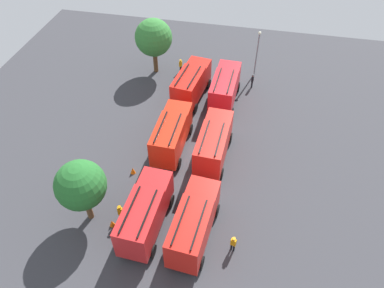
# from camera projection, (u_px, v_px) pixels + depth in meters

# --- Properties ---
(ground_plane) EXTENTS (54.61, 54.61, 0.00)m
(ground_plane) POSITION_uv_depth(u_px,v_px,m) (192.00, 154.00, 36.00)
(ground_plane) COLOR #38383D
(fire_truck_0) EXTENTS (7.37, 3.21, 3.88)m
(fire_truck_0) POSITION_uv_depth(u_px,v_px,m) (194.00, 222.00, 27.90)
(fire_truck_0) COLOR red
(fire_truck_0) RESTS_ON ground
(fire_truck_1) EXTENTS (7.28, 2.96, 3.88)m
(fire_truck_1) POSITION_uv_depth(u_px,v_px,m) (214.00, 143.00, 34.07)
(fire_truck_1) COLOR red
(fire_truck_1) RESTS_ON ground
(fire_truck_2) EXTENTS (7.27, 2.93, 3.88)m
(fire_truck_2) POSITION_uv_depth(u_px,v_px,m) (225.00, 87.00, 40.26)
(fire_truck_2) COLOR red
(fire_truck_2) RESTS_ON ground
(fire_truck_3) EXTENTS (7.30, 3.02, 3.88)m
(fire_truck_3) POSITION_uv_depth(u_px,v_px,m) (145.00, 212.00, 28.57)
(fire_truck_3) COLOR red
(fire_truck_3) RESTS_ON ground
(fire_truck_4) EXTENTS (7.24, 2.85, 3.88)m
(fire_truck_4) POSITION_uv_depth(u_px,v_px,m) (172.00, 133.00, 34.98)
(fire_truck_4) COLOR red
(fire_truck_4) RESTS_ON ground
(fire_truck_5) EXTENTS (7.46, 3.51, 3.88)m
(fire_truck_5) POSITION_uv_depth(u_px,v_px,m) (191.00, 83.00, 40.82)
(fire_truck_5) COLOR red
(fire_truck_5) RESTS_ON ground
(firefighter_0) EXTENTS (0.45, 0.29, 1.75)m
(firefighter_0) POSITION_uv_depth(u_px,v_px,m) (252.00, 80.00, 43.22)
(firefighter_0) COLOR black
(firefighter_0) RESTS_ON ground
(firefighter_1) EXTENTS (0.46, 0.33, 1.64)m
(firefighter_1) POSITION_uv_depth(u_px,v_px,m) (181.00, 65.00, 45.67)
(firefighter_1) COLOR black
(firefighter_1) RESTS_ON ground
(firefighter_2) EXTENTS (0.35, 0.47, 1.83)m
(firefighter_2) POSITION_uv_depth(u_px,v_px,m) (121.00, 212.00, 29.88)
(firefighter_2) COLOR black
(firefighter_2) RESTS_ON ground
(firefighter_3) EXTENTS (0.34, 0.47, 1.67)m
(firefighter_3) POSITION_uv_depth(u_px,v_px,m) (233.00, 243.00, 27.99)
(firefighter_3) COLOR black
(firefighter_3) RESTS_ON ground
(firefighter_4) EXTENTS (0.43, 0.48, 1.82)m
(firefighter_4) POSITION_uv_depth(u_px,v_px,m) (232.00, 71.00, 44.51)
(firefighter_4) COLOR black
(firefighter_4) RESTS_ON ground
(tree_0) EXTENTS (4.01, 4.01, 6.22)m
(tree_0) POSITION_uv_depth(u_px,v_px,m) (81.00, 185.00, 27.88)
(tree_0) COLOR brown
(tree_0) RESTS_ON ground
(tree_1) EXTENTS (4.45, 4.45, 6.90)m
(tree_1) POSITION_uv_depth(u_px,v_px,m) (154.00, 38.00, 43.07)
(tree_1) COLOR brown
(tree_1) RESTS_ON ground
(traffic_cone_0) EXTENTS (0.46, 0.46, 0.66)m
(traffic_cone_0) POSITION_uv_depth(u_px,v_px,m) (112.00, 223.00, 29.98)
(traffic_cone_0) COLOR #F2600C
(traffic_cone_0) RESTS_ON ground
(traffic_cone_1) EXTENTS (0.49, 0.49, 0.69)m
(traffic_cone_1) POSITION_uv_depth(u_px,v_px,m) (133.00, 170.00, 34.02)
(traffic_cone_1) COLOR #F2600C
(traffic_cone_1) RESTS_ON ground
(lamppost) EXTENTS (0.36, 0.36, 5.88)m
(lamppost) POSITION_uv_depth(u_px,v_px,m) (257.00, 50.00, 43.27)
(lamppost) COLOR slate
(lamppost) RESTS_ON ground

